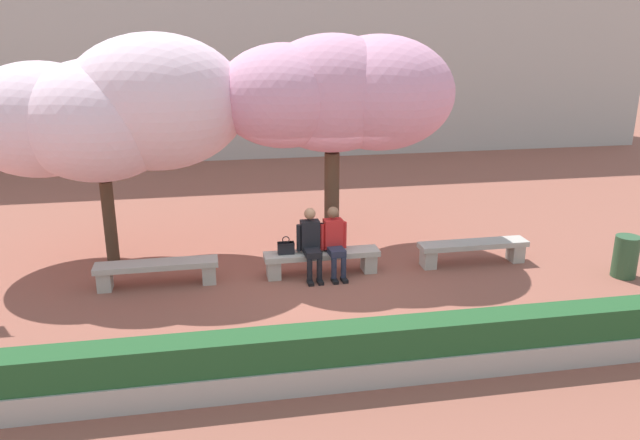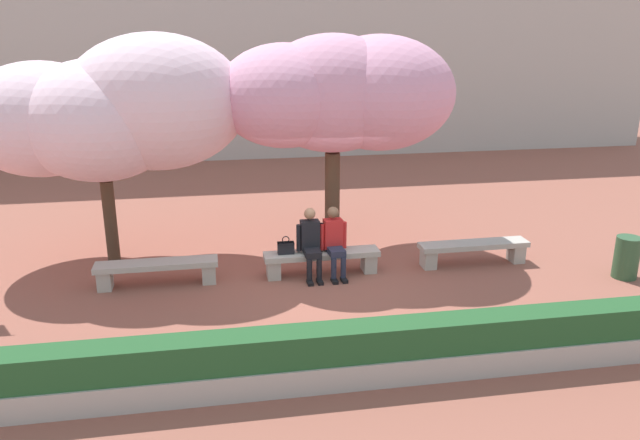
{
  "view_description": "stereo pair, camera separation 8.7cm",
  "coord_description": "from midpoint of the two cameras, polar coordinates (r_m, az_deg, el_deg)",
  "views": [
    {
      "loc": [
        -1.96,
        -10.6,
        4.5
      ],
      "look_at": [
        0.0,
        0.2,
        1.0
      ],
      "focal_mm": 35.0,
      "sensor_mm": 36.0,
      "label": 1
    },
    {
      "loc": [
        -1.88,
        -10.61,
        4.5
      ],
      "look_at": [
        0.0,
        0.2,
        1.0
      ],
      "focal_mm": 35.0,
      "sensor_mm": 36.0,
      "label": 2
    }
  ],
  "objects": [
    {
      "name": "trash_bin",
      "position": [
        12.73,
        25.98,
        -3.02
      ],
      "size": [
        0.44,
        0.44,
        0.78
      ],
      "primitive_type": "cylinder",
      "color": "#2D5133",
      "rests_on": "ground"
    },
    {
      "name": "stone_bench_west_end",
      "position": [
        11.45,
        -14.89,
        -4.39
      ],
      "size": [
        2.15,
        0.43,
        0.45
      ],
      "color": "#ADA89E",
      "rests_on": "ground"
    },
    {
      "name": "building_facade",
      "position": [
        23.13,
        -5.8,
        17.09
      ],
      "size": [
        28.0,
        4.0,
        8.58
      ],
      "primitive_type": "cube",
      "color": "#B7B2A8",
      "rests_on": "ground"
    },
    {
      "name": "person_seated_left",
      "position": [
        11.34,
        -1.05,
        -1.89
      ],
      "size": [
        0.51,
        0.69,
        1.29
      ],
      "color": "black",
      "rests_on": "ground"
    },
    {
      "name": "ground_plane",
      "position": [
        11.68,
        -0.04,
        -4.97
      ],
      "size": [
        100.0,
        100.0,
        0.0
      ],
      "primitive_type": "plane",
      "color": "#8E5142"
    },
    {
      "name": "cherry_tree_main",
      "position": [
        12.31,
        1.39,
        11.43
      ],
      "size": [
        4.67,
        2.97,
        4.3
      ],
      "color": "#473323",
      "rests_on": "ground"
    },
    {
      "name": "person_seated_right",
      "position": [
        11.42,
        1.1,
        -1.76
      ],
      "size": [
        0.51,
        0.7,
        1.29
      ],
      "color": "black",
      "rests_on": "ground"
    },
    {
      "name": "stone_bench_near_west",
      "position": [
        11.56,
        -0.04,
        -3.54
      ],
      "size": [
        2.15,
        0.43,
        0.45
      ],
      "color": "#ADA89E",
      "rests_on": "ground"
    },
    {
      "name": "planter_hedge_foreground",
      "position": [
        8.31,
        4.55,
        -12.05
      ],
      "size": [
        10.39,
        0.5,
        0.8
      ],
      "color": "#ADA89E",
      "rests_on": "ground"
    },
    {
      "name": "handbag",
      "position": [
        11.39,
        -3.35,
        -2.49
      ],
      "size": [
        0.3,
        0.15,
        0.34
      ],
      "color": "black",
      "rests_on": "stone_bench_near_west"
    },
    {
      "name": "stone_bench_center",
      "position": [
        12.41,
        13.62,
        -2.55
      ],
      "size": [
        2.15,
        0.43,
        0.45
      ],
      "color": "#ADA89E",
      "rests_on": "ground"
    },
    {
      "name": "cherry_tree_secondary",
      "position": [
        12.31,
        -19.08,
        9.25
      ],
      "size": [
        5.17,
        3.09,
        4.33
      ],
      "color": "#473323",
      "rests_on": "ground"
    }
  ]
}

